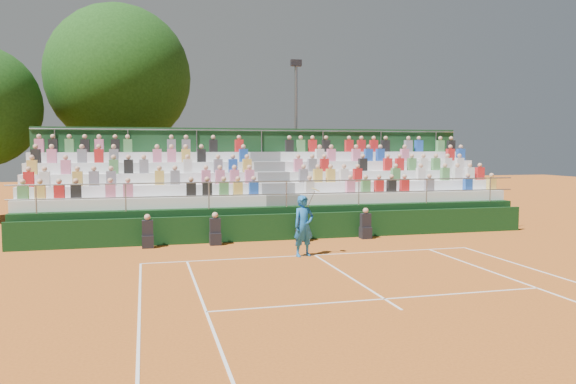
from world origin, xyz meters
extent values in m
plane|color=#BB5E1F|center=(0.00, 0.00, 0.00)|extent=(90.00, 90.00, 0.00)
cube|color=white|center=(0.00, 0.00, 0.01)|extent=(11.00, 0.06, 0.01)
cube|color=white|center=(0.00, -3.20, 0.01)|extent=(0.06, 6.40, 0.01)
cube|color=white|center=(0.00, -5.49, 0.01)|extent=(8.22, 0.06, 0.01)
cube|color=black|center=(0.00, 3.20, 0.50)|extent=(20.00, 0.15, 1.00)
cube|color=black|center=(-5.26, 2.75, 0.22)|extent=(0.40, 0.40, 0.44)
cube|color=black|center=(-5.26, 2.75, 0.70)|extent=(0.38, 0.25, 0.55)
sphere|color=tan|center=(-5.26, 2.75, 1.08)|extent=(0.22, 0.22, 0.22)
cube|color=black|center=(-2.90, 2.75, 0.22)|extent=(0.40, 0.40, 0.44)
cube|color=black|center=(-2.90, 2.75, 0.70)|extent=(0.38, 0.25, 0.55)
sphere|color=tan|center=(-2.90, 2.75, 1.08)|extent=(0.22, 0.22, 0.22)
cube|color=black|center=(0.34, 2.75, 0.22)|extent=(0.40, 0.40, 0.44)
cube|color=black|center=(0.34, 2.75, 0.70)|extent=(0.38, 0.25, 0.55)
sphere|color=tan|center=(0.34, 2.75, 1.08)|extent=(0.22, 0.22, 0.22)
cube|color=black|center=(2.89, 2.75, 0.22)|extent=(0.40, 0.40, 0.44)
cube|color=black|center=(2.89, 2.75, 0.70)|extent=(0.38, 0.25, 0.55)
sphere|color=tan|center=(2.89, 2.75, 1.08)|extent=(0.22, 0.22, 0.22)
cube|color=black|center=(0.00, 6.30, 0.60)|extent=(20.00, 5.20, 1.20)
cube|color=white|center=(-5.35, 4.62, 1.41)|extent=(9.30, 0.85, 0.42)
cube|color=white|center=(5.35, 4.62, 1.41)|extent=(9.30, 0.85, 0.42)
cube|color=slate|center=(0.00, 4.62, 1.41)|extent=(1.40, 0.85, 0.42)
cube|color=white|center=(-5.35, 5.47, 1.83)|extent=(9.30, 0.85, 0.42)
cube|color=white|center=(5.35, 5.47, 1.83)|extent=(9.30, 0.85, 0.42)
cube|color=slate|center=(0.00, 5.47, 1.83)|extent=(1.40, 0.85, 0.42)
cube|color=white|center=(-5.35, 6.33, 2.25)|extent=(9.30, 0.85, 0.42)
cube|color=white|center=(5.35, 6.33, 2.25)|extent=(9.30, 0.85, 0.42)
cube|color=slate|center=(0.00, 6.33, 2.25)|extent=(1.40, 0.85, 0.42)
cube|color=white|center=(-5.35, 7.17, 2.67)|extent=(9.30, 0.85, 0.42)
cube|color=white|center=(5.35, 7.17, 2.67)|extent=(9.30, 0.85, 0.42)
cube|color=slate|center=(0.00, 7.17, 2.67)|extent=(1.40, 0.85, 0.42)
cube|color=white|center=(-5.35, 8.03, 3.09)|extent=(9.30, 0.85, 0.42)
cube|color=white|center=(5.35, 8.03, 3.09)|extent=(9.30, 0.85, 0.42)
cube|color=slate|center=(0.00, 8.03, 3.09)|extent=(1.40, 0.85, 0.42)
cube|color=#173D1E|center=(0.00, 8.55, 2.20)|extent=(20.00, 0.12, 4.40)
cylinder|color=gray|center=(0.00, 3.75, 2.20)|extent=(20.00, 0.05, 0.05)
cylinder|color=gray|center=(0.00, 8.45, 4.30)|extent=(20.00, 0.05, 0.05)
cube|color=#4C8C4C|center=(-9.55, 4.47, 1.90)|extent=(0.36, 0.24, 0.56)
cube|color=gold|center=(-8.98, 4.47, 1.90)|extent=(0.36, 0.24, 0.56)
cube|color=red|center=(-8.34, 4.47, 1.90)|extent=(0.36, 0.24, 0.56)
cube|color=black|center=(-7.76, 4.47, 1.90)|extent=(0.36, 0.24, 0.56)
cube|color=pink|center=(-6.56, 4.47, 1.90)|extent=(0.36, 0.24, 0.56)
cube|color=pink|center=(-5.93, 4.47, 1.90)|extent=(0.36, 0.24, 0.56)
cube|color=black|center=(-3.60, 4.47, 1.90)|extent=(0.36, 0.24, 0.56)
cube|color=black|center=(-2.98, 4.47, 1.90)|extent=(0.36, 0.24, 0.56)
cube|color=#4C8C4C|center=(-2.33, 4.47, 1.90)|extent=(0.36, 0.24, 0.56)
cube|color=gold|center=(-1.78, 4.47, 1.90)|extent=(0.36, 0.24, 0.56)
cube|color=#1E4CB2|center=(-1.15, 4.47, 1.90)|extent=(0.36, 0.24, 0.56)
cube|color=red|center=(-9.50, 5.32, 2.32)|extent=(0.36, 0.24, 0.56)
cube|color=silver|center=(-8.95, 5.32, 2.32)|extent=(0.36, 0.24, 0.56)
cube|color=gold|center=(-7.79, 5.32, 2.32)|extent=(0.36, 0.24, 0.56)
cube|color=slate|center=(-7.20, 5.32, 2.32)|extent=(0.36, 0.24, 0.56)
cube|color=slate|center=(-6.57, 5.32, 2.32)|extent=(0.36, 0.24, 0.56)
cube|color=gold|center=(-4.76, 5.32, 2.32)|extent=(0.36, 0.24, 0.56)
cube|color=slate|center=(-4.15, 5.32, 2.32)|extent=(0.36, 0.24, 0.56)
cube|color=pink|center=(-2.93, 5.32, 2.32)|extent=(0.36, 0.24, 0.56)
cube|color=pink|center=(-2.37, 5.32, 2.32)|extent=(0.36, 0.24, 0.56)
cube|color=pink|center=(-1.78, 5.32, 2.32)|extent=(0.36, 0.24, 0.56)
cube|color=pink|center=(-1.16, 5.32, 2.32)|extent=(0.36, 0.24, 0.56)
cube|color=gold|center=(-9.53, 6.17, 2.74)|extent=(0.36, 0.24, 0.56)
cube|color=pink|center=(-8.31, 6.17, 2.74)|extent=(0.36, 0.24, 0.56)
cube|color=#4C8C4C|center=(-6.51, 6.17, 2.74)|extent=(0.36, 0.24, 0.56)
cube|color=black|center=(-5.94, 6.17, 2.74)|extent=(0.36, 0.24, 0.56)
cube|color=slate|center=(-5.34, 6.17, 2.74)|extent=(0.36, 0.24, 0.56)
cube|color=silver|center=(-3.59, 6.17, 2.74)|extent=(0.36, 0.24, 0.56)
cube|color=slate|center=(-2.34, 6.17, 2.74)|extent=(0.36, 0.24, 0.56)
cube|color=#1E4CB2|center=(-1.71, 6.17, 2.74)|extent=(0.36, 0.24, 0.56)
cube|color=gold|center=(-1.10, 6.17, 2.74)|extent=(0.36, 0.24, 0.56)
cube|color=black|center=(-9.52, 7.02, 3.16)|extent=(0.36, 0.24, 0.56)
cube|color=pink|center=(-8.93, 7.02, 3.16)|extent=(0.36, 0.24, 0.56)
cube|color=slate|center=(-7.78, 7.02, 3.16)|extent=(0.36, 0.24, 0.56)
cube|color=red|center=(-7.12, 7.02, 3.16)|extent=(0.36, 0.24, 0.56)
cube|color=slate|center=(-6.54, 7.02, 3.16)|extent=(0.36, 0.24, 0.56)
cube|color=pink|center=(-4.79, 7.02, 3.16)|extent=(0.36, 0.24, 0.56)
cube|color=pink|center=(-4.19, 7.02, 3.16)|extent=(0.36, 0.24, 0.56)
cube|color=gold|center=(-3.60, 7.02, 3.16)|extent=(0.36, 0.24, 0.56)
cube|color=black|center=(-2.93, 7.02, 3.16)|extent=(0.36, 0.24, 0.56)
cube|color=#1E4CB2|center=(-1.11, 7.02, 3.16)|extent=(0.36, 0.24, 0.56)
cube|color=pink|center=(-9.52, 7.88, 3.58)|extent=(0.36, 0.24, 0.56)
cube|color=black|center=(-8.99, 7.88, 3.58)|extent=(0.36, 0.24, 0.56)
cube|color=#4C8C4C|center=(-8.35, 7.88, 3.58)|extent=(0.36, 0.24, 0.56)
cube|color=black|center=(-7.74, 7.88, 3.58)|extent=(0.36, 0.24, 0.56)
cube|color=pink|center=(-7.16, 7.88, 3.58)|extent=(0.36, 0.24, 0.56)
cube|color=black|center=(-6.51, 7.88, 3.58)|extent=(0.36, 0.24, 0.56)
cube|color=#4C8C4C|center=(-5.99, 7.88, 3.58)|extent=(0.36, 0.24, 0.56)
cube|color=slate|center=(-4.15, 7.88, 3.58)|extent=(0.36, 0.24, 0.56)
cube|color=slate|center=(-3.52, 7.88, 3.58)|extent=(0.36, 0.24, 0.56)
cube|color=black|center=(-2.32, 7.88, 3.58)|extent=(0.36, 0.24, 0.56)
cube|color=red|center=(-1.16, 7.88, 3.58)|extent=(0.36, 0.24, 0.56)
cube|color=silver|center=(1.15, 4.47, 1.90)|extent=(0.36, 0.24, 0.56)
cube|color=pink|center=(2.91, 4.47, 1.90)|extent=(0.36, 0.24, 0.56)
cube|color=#4C8C4C|center=(3.59, 4.47, 1.90)|extent=(0.36, 0.24, 0.56)
cube|color=red|center=(4.19, 4.47, 1.90)|extent=(0.36, 0.24, 0.56)
cube|color=black|center=(4.75, 4.47, 1.90)|extent=(0.36, 0.24, 0.56)
cube|color=red|center=(5.35, 4.47, 1.90)|extent=(0.36, 0.24, 0.56)
cube|color=slate|center=(6.51, 4.47, 1.90)|extent=(0.36, 0.24, 0.56)
cube|color=#1E4CB2|center=(8.37, 4.47, 1.90)|extent=(0.36, 0.24, 0.56)
cube|color=gold|center=(9.55, 4.47, 1.90)|extent=(0.36, 0.24, 0.56)
cube|color=slate|center=(1.14, 5.32, 2.32)|extent=(0.36, 0.24, 0.56)
cube|color=gold|center=(1.77, 5.32, 2.32)|extent=(0.36, 0.24, 0.56)
cube|color=gold|center=(2.34, 5.32, 2.32)|extent=(0.36, 0.24, 0.56)
cube|color=silver|center=(2.94, 5.32, 2.32)|extent=(0.36, 0.24, 0.56)
cube|color=red|center=(3.56, 5.32, 2.32)|extent=(0.36, 0.24, 0.56)
cube|color=#4C8C4C|center=(5.34, 5.32, 2.32)|extent=(0.36, 0.24, 0.56)
cube|color=silver|center=(6.54, 5.32, 2.32)|extent=(0.36, 0.24, 0.56)
cube|color=#4C8C4C|center=(7.74, 5.32, 2.32)|extent=(0.36, 0.24, 0.56)
cube|color=silver|center=(8.36, 5.32, 2.32)|extent=(0.36, 0.24, 0.56)
cube|color=silver|center=(8.99, 5.32, 2.32)|extent=(0.36, 0.24, 0.56)
cube|color=red|center=(9.51, 5.32, 2.32)|extent=(0.36, 0.24, 0.56)
cube|color=pink|center=(1.14, 6.17, 2.74)|extent=(0.36, 0.24, 0.56)
cube|color=slate|center=(1.78, 6.17, 2.74)|extent=(0.36, 0.24, 0.56)
cube|color=red|center=(2.33, 6.17, 2.74)|extent=(0.36, 0.24, 0.56)
cube|color=black|center=(4.14, 6.17, 2.74)|extent=(0.36, 0.24, 0.56)
cube|color=red|center=(5.34, 6.17, 2.74)|extent=(0.36, 0.24, 0.56)
cube|color=red|center=(5.92, 6.17, 2.74)|extent=(0.36, 0.24, 0.56)
cube|color=#4C8C4C|center=(6.53, 6.17, 2.74)|extent=(0.36, 0.24, 0.56)
cube|color=silver|center=(7.12, 6.17, 2.74)|extent=(0.36, 0.24, 0.56)
cube|color=#4C8C4C|center=(7.75, 6.17, 2.74)|extent=(0.36, 0.24, 0.56)
cube|color=silver|center=(8.34, 6.17, 2.74)|extent=(0.36, 0.24, 0.56)
cube|color=silver|center=(8.97, 6.17, 2.74)|extent=(0.36, 0.24, 0.56)
cube|color=silver|center=(2.39, 7.02, 3.16)|extent=(0.36, 0.24, 0.56)
cube|color=pink|center=(2.94, 7.02, 3.16)|extent=(0.36, 0.24, 0.56)
cube|color=pink|center=(4.14, 7.02, 3.16)|extent=(0.36, 0.24, 0.56)
cube|color=#1E4CB2|center=(4.76, 7.02, 3.16)|extent=(0.36, 0.24, 0.56)
cube|color=#1E4CB2|center=(5.34, 7.02, 3.16)|extent=(0.36, 0.24, 0.56)
cube|color=pink|center=(6.58, 7.02, 3.16)|extent=(0.36, 0.24, 0.56)
cube|color=red|center=(8.99, 7.02, 3.16)|extent=(0.36, 0.24, 0.56)
cube|color=#1E4CB2|center=(9.55, 7.02, 3.16)|extent=(0.36, 0.24, 0.56)
cube|color=black|center=(1.19, 7.88, 3.58)|extent=(0.36, 0.24, 0.56)
cube|color=#4C8C4C|center=(1.74, 7.88, 3.58)|extent=(0.36, 0.24, 0.56)
cube|color=red|center=(2.30, 7.88, 3.58)|extent=(0.36, 0.24, 0.56)
cube|color=black|center=(2.97, 7.88, 3.58)|extent=(0.36, 0.24, 0.56)
cube|color=red|center=(4.12, 7.88, 3.58)|extent=(0.36, 0.24, 0.56)
cube|color=red|center=(4.74, 7.88, 3.58)|extent=(0.36, 0.24, 0.56)
cube|color=red|center=(5.37, 7.88, 3.58)|extent=(0.36, 0.24, 0.56)
cube|color=black|center=(5.99, 7.88, 3.58)|extent=(0.36, 0.24, 0.56)
cube|color=slate|center=(7.19, 7.88, 3.58)|extent=(0.36, 0.24, 0.56)
cube|color=#1E4CB2|center=(7.75, 7.88, 3.58)|extent=(0.36, 0.24, 0.56)
cube|color=#4C8C4C|center=(8.92, 7.88, 3.58)|extent=(0.36, 0.24, 0.56)
cube|color=black|center=(9.52, 7.88, 3.58)|extent=(0.36, 0.24, 0.56)
imported|color=#165CA9|center=(-0.39, -0.06, 0.98)|extent=(0.82, 0.65, 1.97)
cylinder|color=gray|center=(-0.14, -0.06, 1.85)|extent=(0.26, 0.03, 0.51)
cylinder|color=#E5D866|center=(0.01, -0.06, 2.15)|extent=(0.26, 0.28, 0.14)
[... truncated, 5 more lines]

